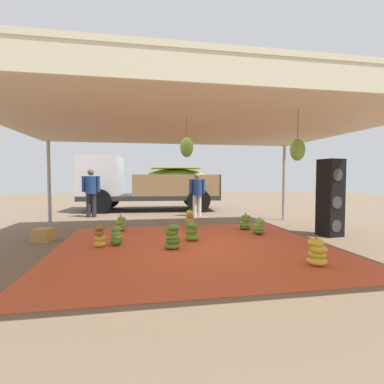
# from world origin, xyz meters

# --- Properties ---
(ground_plane) EXTENTS (40.00, 40.00, 0.00)m
(ground_plane) POSITION_xyz_m (0.00, 3.00, 0.00)
(ground_plane) COLOR brown
(tarp_orange) EXTENTS (5.70, 5.33, 0.01)m
(tarp_orange) POSITION_xyz_m (0.00, 0.00, 0.01)
(tarp_orange) COLOR #D1512D
(tarp_orange) RESTS_ON ground
(tent_canopy) EXTENTS (8.00, 7.00, 2.63)m
(tent_canopy) POSITION_xyz_m (0.01, -0.10, 2.55)
(tent_canopy) COLOR #9EA0A5
(tent_canopy) RESTS_ON ground
(banana_bunch_0) EXTENTS (0.44, 0.46, 0.47)m
(banana_bunch_0) POSITION_xyz_m (0.06, 0.53, 0.21)
(banana_bunch_0) COLOR #60932D
(banana_bunch_0) RESTS_ON tarp_orange
(banana_bunch_1) EXTENTS (0.37, 0.37, 0.45)m
(banana_bunch_1) POSITION_xyz_m (-1.65, 2.09, 0.20)
(banana_bunch_1) COLOR #6B9E38
(banana_bunch_1) RESTS_ON tarp_orange
(banana_bunch_2) EXTENTS (0.41, 0.41, 0.44)m
(banana_bunch_2) POSITION_xyz_m (1.89, 0.97, 0.20)
(banana_bunch_2) COLOR #477523
(banana_bunch_2) RESTS_ON tarp_orange
(banana_bunch_3) EXTENTS (0.44, 0.42, 0.46)m
(banana_bunch_3) POSITION_xyz_m (1.81, 1.73, 0.20)
(banana_bunch_3) COLOR #518428
(banana_bunch_3) RESTS_ON tarp_orange
(banana_bunch_4) EXTENTS (0.46, 0.46, 0.55)m
(banana_bunch_4) POSITION_xyz_m (-0.47, -0.14, 0.24)
(banana_bunch_4) COLOR #60932D
(banana_bunch_4) RESTS_ON tarp_orange
(banana_bunch_5) EXTENTS (0.42, 0.43, 0.49)m
(banana_bunch_5) POSITION_xyz_m (1.79, -1.68, 0.22)
(banana_bunch_5) COLOR gold
(banana_bunch_5) RESTS_ON tarp_orange
(banana_bunch_6) EXTENTS (0.35, 0.38, 0.45)m
(banana_bunch_6) POSITION_xyz_m (-1.63, 0.41, 0.20)
(banana_bunch_6) COLOR #477523
(banana_bunch_6) RESTS_ON tarp_orange
(banana_bunch_7) EXTENTS (0.34, 0.36, 0.53)m
(banana_bunch_7) POSITION_xyz_m (-1.96, 0.27, 0.23)
(banana_bunch_7) COLOR gold
(banana_bunch_7) RESTS_ON tarp_orange
(banana_bunch_8) EXTENTS (0.34, 0.34, 0.55)m
(banana_bunch_8) POSITION_xyz_m (0.32, 2.31, 0.25)
(banana_bunch_8) COLOR #996628
(banana_bunch_8) RESTS_ON tarp_orange
(cargo_truck_main) EXTENTS (6.17, 2.85, 2.40)m
(cargo_truck_main) POSITION_xyz_m (-0.83, 7.26, 1.23)
(cargo_truck_main) COLOR #2D2D2D
(cargo_truck_main) RESTS_ON ground
(worker_0) EXTENTS (0.65, 0.40, 1.79)m
(worker_0) POSITION_xyz_m (-2.90, 5.18, 1.04)
(worker_0) COLOR #26262D
(worker_0) RESTS_ON ground
(worker_1) EXTENTS (0.60, 0.37, 1.65)m
(worker_1) POSITION_xyz_m (1.01, 4.73, 0.96)
(worker_1) COLOR silver
(worker_1) RESTS_ON ground
(speaker_stack) EXTENTS (0.55, 0.58, 1.93)m
(speaker_stack) POSITION_xyz_m (3.60, 0.52, 0.96)
(speaker_stack) COLOR black
(speaker_stack) RESTS_ON ground
(crate_0) EXTENTS (0.47, 0.51, 0.30)m
(crate_0) POSITION_xyz_m (-3.31, 1.11, 0.15)
(crate_0) COLOR #B78947
(crate_0) RESTS_ON ground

